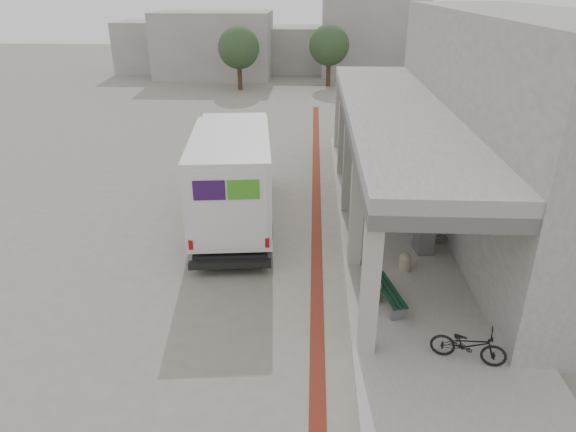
# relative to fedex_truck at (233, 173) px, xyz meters

# --- Properties ---
(ground) EXTENTS (120.00, 120.00, 0.00)m
(ground) POSITION_rel_fedex_truck_xyz_m (1.92, -3.51, -1.79)
(ground) COLOR slate
(ground) RESTS_ON ground
(bike_lane_stripe) EXTENTS (0.35, 40.00, 0.01)m
(bike_lane_stripe) POSITION_rel_fedex_truck_xyz_m (2.92, -1.51, -1.79)
(bike_lane_stripe) COLOR #5D1F12
(bike_lane_stripe) RESTS_ON ground
(sidewalk) EXTENTS (4.40, 28.00, 0.12)m
(sidewalk) POSITION_rel_fedex_truck_xyz_m (5.92, -3.51, -1.73)
(sidewalk) COLOR gray
(sidewalk) RESTS_ON ground
(transit_building) EXTENTS (7.60, 17.00, 7.00)m
(transit_building) POSITION_rel_fedex_truck_xyz_m (8.75, 0.99, 1.61)
(transit_building) COLOR gray
(transit_building) RESTS_ON ground
(distant_backdrop) EXTENTS (28.00, 10.00, 6.50)m
(distant_backdrop) POSITION_rel_fedex_truck_xyz_m (-0.92, 32.38, 0.91)
(distant_backdrop) COLOR gray
(distant_backdrop) RESTS_ON ground
(tree_left) EXTENTS (3.20, 3.20, 4.80)m
(tree_left) POSITION_rel_fedex_truck_xyz_m (-3.08, 24.49, 1.39)
(tree_left) COLOR #38281C
(tree_left) RESTS_ON ground
(tree_mid) EXTENTS (3.20, 3.20, 4.80)m
(tree_mid) POSITION_rel_fedex_truck_xyz_m (3.92, 26.49, 1.39)
(tree_mid) COLOR #38281C
(tree_mid) RESTS_ON ground
(tree_right) EXTENTS (3.20, 3.20, 4.80)m
(tree_right) POSITION_rel_fedex_truck_xyz_m (11.92, 25.49, 1.39)
(tree_right) COLOR #38281C
(tree_right) RESTS_ON ground
(fedex_truck) EXTENTS (3.24, 8.09, 3.36)m
(fedex_truck) POSITION_rel_fedex_truck_xyz_m (0.00, 0.00, 0.00)
(fedex_truck) COLOR black
(fedex_truck) RESTS_ON ground
(bench) EXTENTS (0.79, 1.84, 0.42)m
(bench) POSITION_rel_fedex_truck_xyz_m (4.75, -5.12, -1.37)
(bench) COLOR slate
(bench) RESTS_ON sidewalk
(bollard_near) EXTENTS (0.43, 0.43, 0.65)m
(bollard_near) POSITION_rel_fedex_truck_xyz_m (4.39, -5.02, -1.35)
(bollard_near) COLOR gray
(bollard_near) RESTS_ON sidewalk
(bollard_far) EXTENTS (0.36, 0.36, 0.53)m
(bollard_far) POSITION_rel_fedex_truck_xyz_m (5.48, -3.37, -1.40)
(bollard_far) COLOR gray
(bollard_far) RESTS_ON sidewalk
(utility_cabinet) EXTENTS (0.55, 0.70, 1.09)m
(utility_cabinet) POSITION_rel_fedex_truck_xyz_m (6.22, -2.21, -1.13)
(utility_cabinet) COLOR slate
(utility_cabinet) RESTS_ON sidewalk
(bicycle_black) EXTENTS (1.71, 1.01, 0.85)m
(bicycle_black) POSITION_rel_fedex_truck_xyz_m (6.22, -7.30, -1.25)
(bicycle_black) COLOR black
(bicycle_black) RESTS_ON sidewalk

